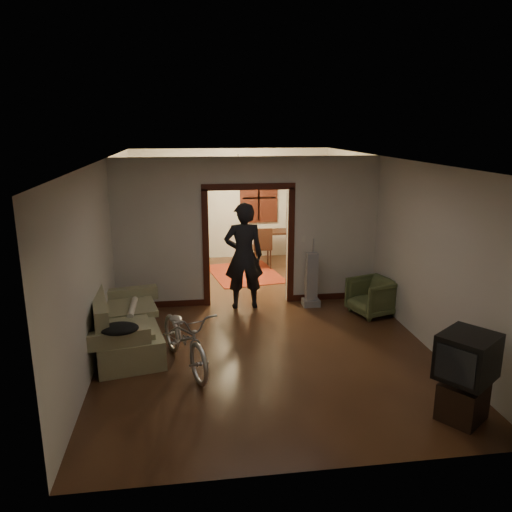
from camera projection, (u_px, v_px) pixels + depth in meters
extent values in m
cube|color=#331C10|center=(254.00, 316.00, 9.05)|extent=(5.00, 8.50, 0.01)
cube|color=white|center=(254.00, 159.00, 8.34)|extent=(5.00, 8.50, 0.01)
cube|color=beige|center=(231.00, 204.00, 12.77)|extent=(5.00, 0.02, 2.80)
cube|color=beige|center=(106.00, 245.00, 8.36)|extent=(0.02, 8.50, 2.80)
cube|color=beige|center=(390.00, 236.00, 9.03)|extent=(0.02, 8.50, 2.80)
cube|color=beige|center=(248.00, 232.00, 9.41)|extent=(5.00, 0.14, 2.80)
cube|color=#33120B|center=(248.00, 247.00, 9.49)|extent=(1.74, 0.20, 2.32)
cube|color=black|center=(259.00, 198.00, 12.78)|extent=(0.98, 0.06, 1.28)
sphere|color=#FFE0A5|center=(238.00, 173.00, 10.85)|extent=(0.24, 0.24, 0.24)
cube|color=silver|center=(303.00, 239.00, 9.52)|extent=(0.08, 0.01, 0.12)
cube|color=olive|center=(124.00, 318.00, 7.67)|extent=(1.33, 2.19, 0.94)
cylinder|color=beige|center=(133.00, 308.00, 7.95)|extent=(0.10, 0.80, 0.10)
ellipsoid|color=black|center=(119.00, 329.00, 6.75)|extent=(0.52, 0.39, 0.15)
imported|color=silver|center=(185.00, 337.00, 7.04)|extent=(1.14, 1.82, 0.90)
imported|color=#4B5731|center=(372.00, 297.00, 9.05)|extent=(0.92, 0.90, 0.67)
cube|color=black|center=(462.00, 401.00, 5.82)|extent=(0.66, 0.65, 0.45)
cube|color=black|center=(468.00, 356.00, 5.67)|extent=(0.82, 0.81, 0.53)
cube|color=gray|center=(312.00, 280.00, 9.43)|extent=(0.38, 0.33, 1.05)
imported|color=black|center=(244.00, 256.00, 9.25)|extent=(0.74, 0.49, 2.00)
cube|color=maroon|center=(245.00, 274.00, 11.61)|extent=(1.78, 2.15, 0.01)
cube|color=#242C1A|center=(183.00, 233.00, 12.17)|extent=(0.85, 0.55, 1.59)
sphere|color=#1E5972|center=(181.00, 186.00, 11.89)|extent=(0.31, 0.31, 0.31)
cube|color=black|center=(276.00, 247.00, 12.56)|extent=(1.15, 0.77, 0.78)
cube|color=black|center=(261.00, 247.00, 12.00)|extent=(0.54, 0.54, 1.01)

